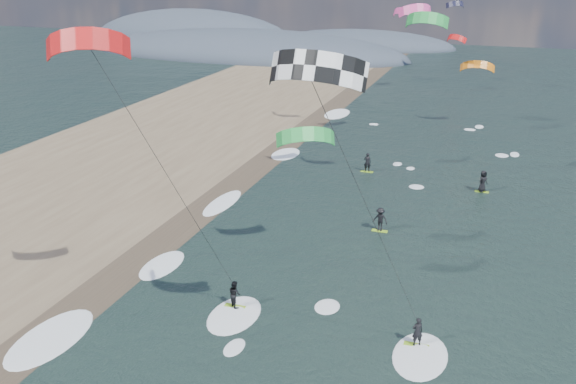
% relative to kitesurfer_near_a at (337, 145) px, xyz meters
% --- Properties ---
extents(wet_sand_strip, '(3.00, 240.00, 0.00)m').
position_rel_kitesurfer_near_a_xyz_m(wet_sand_strip, '(-14.85, 3.48, -11.26)').
color(wet_sand_strip, '#382D23').
rests_on(wet_sand_strip, ground).
extents(coastal_hills, '(80.00, 41.00, 15.00)m').
position_rel_kitesurfer_near_a_xyz_m(coastal_hills, '(-47.69, 101.34, -11.26)').
color(coastal_hills, '#3D4756').
rests_on(coastal_hills, ground).
extents(kitesurfer_near_a, '(7.52, 8.31, 15.40)m').
position_rel_kitesurfer_near_a_xyz_m(kitesurfer_near_a, '(0.00, 0.00, 0.00)').
color(kitesurfer_near_a, '#86B920').
rests_on(kitesurfer_near_a, ground).
extents(kitesurfer_near_b, '(6.92, 8.78, 15.81)m').
position_rel_kitesurfer_near_a_xyz_m(kitesurfer_near_b, '(-9.13, 1.14, -1.21)').
color(kitesurfer_near_b, '#86B920').
rests_on(kitesurfer_near_b, ground).
extents(far_kitesurfers, '(11.07, 13.24, 1.82)m').
position_rel_kitesurfer_near_a_xyz_m(far_kitesurfers, '(0.09, 24.00, -10.37)').
color(far_kitesurfers, '#86B920').
rests_on(far_kitesurfers, ground).
extents(bg_kite_field, '(14.36, 78.58, 11.36)m').
position_rel_kitesurfer_near_a_xyz_m(bg_kite_field, '(-3.45, 47.19, 0.04)').
color(bg_kite_field, green).
rests_on(bg_kite_field, ground).
extents(shoreline_surf, '(2.40, 79.40, 0.11)m').
position_rel_kitesurfer_near_a_xyz_m(shoreline_surf, '(-13.65, 8.23, -11.26)').
color(shoreline_surf, white).
rests_on(shoreline_surf, ground).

